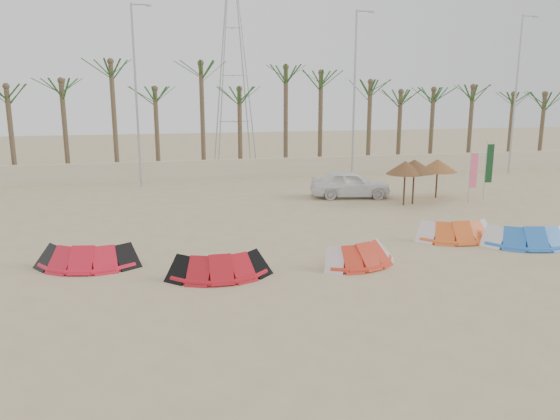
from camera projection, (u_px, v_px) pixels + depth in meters
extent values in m
plane|color=tan|center=(321.00, 294.00, 16.61)|extent=(120.00, 120.00, 0.00)
cube|color=beige|center=(232.00, 169.00, 37.45)|extent=(60.00, 0.30, 1.30)
cylinder|color=brown|center=(14.00, 132.00, 35.48)|extent=(0.32, 0.32, 6.50)
ellipsoid|color=#194719|center=(9.00, 81.00, 34.76)|extent=(4.00, 4.00, 2.40)
cylinder|color=brown|center=(170.00, 130.00, 37.50)|extent=(0.32, 0.32, 6.50)
ellipsoid|color=#194719|center=(168.00, 82.00, 36.78)|extent=(4.00, 4.00, 2.40)
cylinder|color=brown|center=(311.00, 128.00, 39.52)|extent=(0.32, 0.32, 6.50)
ellipsoid|color=#194719|center=(311.00, 82.00, 38.80)|extent=(4.00, 4.00, 2.40)
cylinder|color=brown|center=(437.00, 126.00, 41.55)|extent=(0.32, 0.32, 6.50)
ellipsoid|color=#194719|center=(440.00, 82.00, 40.83)|extent=(4.00, 4.00, 2.40)
cylinder|color=brown|center=(530.00, 124.00, 43.17)|extent=(0.32, 0.32, 6.50)
ellipsoid|color=#194719|center=(535.00, 82.00, 42.45)|extent=(4.00, 4.00, 2.40)
cylinder|color=#A5A8AD|center=(136.00, 98.00, 33.26)|extent=(0.14, 0.14, 11.00)
cylinder|color=#A5A8AD|center=(140.00, 4.00, 32.16)|extent=(1.00, 0.08, 0.08)
cube|color=#A5A8AD|center=(148.00, 6.00, 32.27)|extent=(0.35, 0.14, 0.10)
cylinder|color=#A5A8AD|center=(354.00, 97.00, 36.09)|extent=(0.14, 0.14, 11.00)
cylinder|color=#A5A8AD|center=(364.00, 11.00, 35.00)|extent=(1.00, 0.08, 0.08)
cube|color=#A5A8AD|center=(371.00, 12.00, 35.11)|extent=(0.35, 0.14, 0.10)
cylinder|color=#A5A8AD|center=(515.00, 96.00, 38.52)|extent=(0.14, 0.14, 11.00)
cylinder|color=#A5A8AD|center=(529.00, 16.00, 37.43)|extent=(1.00, 0.08, 0.08)
cube|color=#A5A8AD|center=(536.00, 17.00, 37.54)|extent=(0.35, 0.14, 0.10)
cylinder|color=red|center=(87.00, 265.00, 19.03)|extent=(3.19, 0.77, 0.20)
cube|color=black|center=(44.00, 263.00, 18.80)|extent=(0.79, 1.19, 0.40)
cube|color=black|center=(130.00, 257.00, 19.39)|extent=(0.79, 1.19, 0.40)
cylinder|color=#B5131D|center=(220.00, 275.00, 18.03)|extent=(3.04, 0.25, 0.20)
cube|color=black|center=(177.00, 272.00, 17.82)|extent=(0.62, 1.11, 0.40)
cube|color=black|center=(260.00, 267.00, 18.37)|extent=(0.62, 1.11, 0.40)
cylinder|color=red|center=(361.00, 263.00, 19.21)|extent=(2.50, 1.07, 0.20)
cube|color=beige|center=(328.00, 260.00, 19.04)|extent=(0.94, 1.24, 0.40)
cube|color=beige|center=(391.00, 256.00, 19.51)|extent=(0.94, 1.24, 0.40)
cylinder|color=orange|center=(457.00, 238.00, 22.40)|extent=(3.07, 0.46, 0.20)
cube|color=silver|center=(425.00, 236.00, 22.18)|extent=(0.69, 1.15, 0.40)
cube|color=silver|center=(486.00, 232.00, 22.74)|extent=(0.69, 1.15, 0.40)
cylinder|color=blue|center=(529.00, 244.00, 21.61)|extent=(3.33, 0.93, 0.20)
cube|color=silver|center=(493.00, 241.00, 21.37)|extent=(0.82, 1.20, 0.40)
cylinder|color=#4C331E|center=(404.00, 184.00, 28.82)|extent=(0.10, 0.10, 2.27)
cone|color=brown|center=(405.00, 167.00, 28.62)|extent=(2.03, 2.03, 0.70)
cylinder|color=#4C331E|center=(413.00, 183.00, 29.15)|extent=(0.10, 0.10, 2.30)
cone|color=brown|center=(414.00, 166.00, 28.95)|extent=(2.29, 2.29, 0.70)
cylinder|color=#4C331E|center=(437.00, 179.00, 30.78)|extent=(0.10, 0.10, 2.10)
cone|color=#A06332|center=(438.00, 165.00, 30.60)|extent=(2.15, 2.15, 0.70)
cylinder|color=#A5A8AD|center=(470.00, 177.00, 29.23)|extent=(0.04, 0.04, 2.86)
cube|color=#FF5D8C|center=(474.00, 171.00, 29.20)|extent=(0.42, 0.03, 1.86)
cylinder|color=#A5A8AD|center=(485.00, 171.00, 30.12)|extent=(0.04, 0.04, 3.27)
cube|color=#143F20|center=(489.00, 163.00, 30.07)|extent=(0.42, 0.03, 2.13)
imported|color=white|center=(350.00, 184.00, 30.96)|extent=(4.75, 2.58, 1.53)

